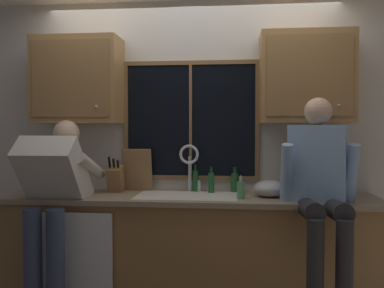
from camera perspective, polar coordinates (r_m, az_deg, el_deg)
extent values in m
cube|color=silver|center=(3.72, -0.06, -0.68)|extent=(5.34, 0.12, 2.55)
cube|color=black|center=(3.65, -0.17, 3.19)|extent=(1.10, 0.02, 0.95)
cube|color=brown|center=(3.68, -0.19, 10.89)|extent=(1.17, 0.02, 0.04)
cube|color=brown|center=(3.66, -0.19, -4.54)|extent=(1.17, 0.02, 0.04)
cube|color=brown|center=(3.74, -8.88, 3.14)|extent=(0.03, 0.02, 0.95)
cube|color=brown|center=(3.62, 8.80, 3.18)|extent=(0.03, 0.02, 0.95)
cube|color=brown|center=(3.63, -0.19, 3.20)|extent=(0.02, 0.02, 0.95)
cube|color=olive|center=(3.51, -0.68, -14.70)|extent=(2.94, 0.58, 0.88)
cube|color=gray|center=(3.39, -0.72, -7.33)|extent=(3.00, 0.62, 0.04)
cube|color=white|center=(3.41, -15.71, -15.01)|extent=(0.60, 0.02, 0.74)
cube|color=#A87A47|center=(3.74, -15.12, 8.25)|extent=(0.72, 0.33, 0.72)
cube|color=olive|center=(3.58, -16.11, 8.51)|extent=(0.64, 0.01, 0.62)
sphere|color=#B2B2B7|center=(3.48, -12.79, 4.92)|extent=(0.02, 0.02, 0.02)
cube|color=#A87A47|center=(3.53, 15.10, 8.60)|extent=(0.72, 0.33, 0.72)
cube|color=olive|center=(3.37, 15.57, 8.93)|extent=(0.64, 0.01, 0.62)
sphere|color=#B2B2B7|center=(3.38, 19.20, 4.94)|extent=(0.02, 0.02, 0.02)
cube|color=white|center=(3.40, -0.70, -7.14)|extent=(0.80, 0.46, 0.02)
cube|color=beige|center=(3.44, -4.04, -8.71)|extent=(0.36, 0.42, 0.20)
cube|color=beige|center=(3.40, 2.70, -8.85)|extent=(0.36, 0.42, 0.20)
cube|color=white|center=(3.42, -0.70, -8.79)|extent=(0.04, 0.42, 0.20)
cylinder|color=silver|center=(3.59, -0.29, -4.06)|extent=(0.03, 0.03, 0.30)
torus|color=silver|center=(3.52, -0.40, -1.41)|extent=(0.16, 0.02, 0.16)
cylinder|color=silver|center=(3.60, 0.98, -5.66)|extent=(0.03, 0.03, 0.09)
cylinder|color=#384260|center=(3.37, -20.63, -15.55)|extent=(0.13, 0.13, 0.88)
cylinder|color=#384260|center=(3.30, -17.89, -15.90)|extent=(0.13, 0.13, 0.88)
cube|color=beige|center=(3.36, -18.11, -3.94)|extent=(0.44, 0.53, 0.59)
sphere|color=beige|center=(3.57, -16.56, 1.41)|extent=(0.21, 0.21, 0.21)
cylinder|color=beige|center=(3.61, -20.14, -2.76)|extent=(0.09, 0.52, 0.26)
cylinder|color=beige|center=(3.44, -13.54, -2.92)|extent=(0.09, 0.52, 0.26)
cylinder|color=#262628|center=(3.04, 15.58, -8.51)|extent=(0.14, 0.43, 0.16)
cylinder|color=#262628|center=(3.07, 18.93, -8.42)|extent=(0.14, 0.43, 0.16)
cylinder|color=#262628|center=(2.88, 16.28, -14.19)|extent=(0.11, 0.11, 0.46)
cylinder|color=#262628|center=(2.92, 19.86, -14.02)|extent=(0.11, 0.11, 0.46)
cube|color=#8CB2DB|center=(3.23, 16.56, -2.52)|extent=(0.44, 0.32, 0.56)
sphere|color=beige|center=(3.22, 16.63, 4.24)|extent=(0.20, 0.20, 0.20)
cylinder|color=#8CB2DB|center=(3.15, 12.59, -4.06)|extent=(0.08, 0.20, 0.47)
cylinder|color=#8CB2DB|center=(3.24, 20.72, -3.98)|extent=(0.08, 0.20, 0.47)
cube|color=olive|center=(3.63, -10.25, -4.75)|extent=(0.12, 0.18, 0.25)
cylinder|color=black|center=(3.57, -11.06, -2.41)|extent=(0.02, 0.05, 0.09)
cylinder|color=black|center=(3.56, -10.51, -2.53)|extent=(0.02, 0.04, 0.08)
cylinder|color=black|center=(3.56, -9.96, -2.65)|extent=(0.02, 0.04, 0.06)
cube|color=#997047|center=(3.66, -7.40, -3.49)|extent=(0.25, 0.10, 0.36)
ellipsoid|color=#B7B7BC|center=(3.40, 10.52, -5.95)|extent=(0.27, 0.27, 0.13)
cylinder|color=#59A566|center=(3.26, 6.58, -6.22)|extent=(0.06, 0.06, 0.13)
cylinder|color=silver|center=(3.25, 6.59, -4.76)|extent=(0.02, 0.02, 0.04)
cylinder|color=silver|center=(3.23, 6.59, -4.36)|extent=(0.01, 0.04, 0.01)
cylinder|color=#1E592D|center=(3.61, 0.46, -5.02)|extent=(0.05, 0.05, 0.18)
cylinder|color=#184724|center=(3.60, 0.46, -3.28)|extent=(0.02, 0.02, 0.04)
cylinder|color=black|center=(3.60, 0.46, -2.84)|extent=(0.03, 0.03, 0.01)
cylinder|color=#1E592D|center=(3.60, 5.78, -5.19)|extent=(0.06, 0.06, 0.16)
cylinder|color=#184724|center=(3.59, 5.79, -3.62)|extent=(0.03, 0.03, 0.04)
cylinder|color=black|center=(3.59, 5.79, -3.21)|extent=(0.03, 0.03, 0.01)
cylinder|color=#1E592D|center=(3.54, 2.61, -5.26)|extent=(0.05, 0.05, 0.17)
cylinder|color=#184724|center=(3.52, 2.62, -3.59)|extent=(0.02, 0.02, 0.04)
cylinder|color=black|center=(3.52, 2.62, -3.16)|extent=(0.03, 0.03, 0.01)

